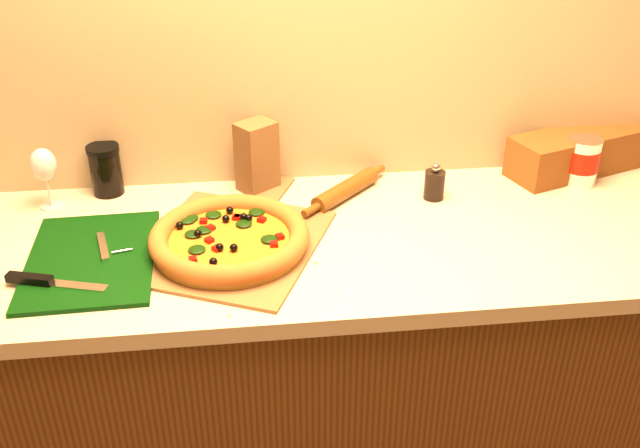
# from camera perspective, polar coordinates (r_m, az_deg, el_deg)

# --- Properties ---
(cabinet) EXTENTS (2.80, 0.65, 0.86)m
(cabinet) POSITION_cam_1_polar(r_m,az_deg,el_deg) (2.02, 0.04, -12.43)
(cabinet) COLOR #43290E
(cabinet) RESTS_ON ground
(countertop) EXTENTS (2.84, 0.68, 0.04)m
(countertop) POSITION_cam_1_polar(r_m,az_deg,el_deg) (1.75, 0.04, -1.45)
(countertop) COLOR #BEAD94
(countertop) RESTS_ON cabinet
(pizza_peel) EXTENTS (0.54, 0.64, 0.01)m
(pizza_peel) POSITION_cam_1_polar(r_m,az_deg,el_deg) (1.72, -6.96, -1.33)
(pizza_peel) COLOR brown
(pizza_peel) RESTS_ON countertop
(pizza) EXTENTS (0.37, 0.37, 0.05)m
(pizza) POSITION_cam_1_polar(r_m,az_deg,el_deg) (1.67, -7.25, -1.15)
(pizza) COLOR #B8752E
(pizza) RESTS_ON pizza_peel
(cutting_board) EXTENTS (0.31, 0.41, 0.03)m
(cutting_board) POSITION_cam_1_polar(r_m,az_deg,el_deg) (1.71, -17.94, -2.71)
(cutting_board) COLOR black
(cutting_board) RESTS_ON countertop
(pepper_grinder) EXTENTS (0.05, 0.05, 0.10)m
(pepper_grinder) POSITION_cam_1_polar(r_m,az_deg,el_deg) (1.91, 9.14, 3.19)
(pepper_grinder) COLOR black
(pepper_grinder) RESTS_ON countertop
(rolling_pin) EXTENTS (0.26, 0.26, 0.05)m
(rolling_pin) POSITION_cam_1_polar(r_m,az_deg,el_deg) (1.90, 2.06, 2.76)
(rolling_pin) COLOR #603410
(rolling_pin) RESTS_ON countertop
(coffee_canister) EXTENTS (0.10, 0.10, 0.13)m
(coffee_canister) POSITION_cam_1_polar(r_m,az_deg,el_deg) (2.09, 20.20, 4.81)
(coffee_canister) COLOR silver
(coffee_canister) RESTS_ON countertop
(bread_bag) EXTENTS (0.45, 0.27, 0.12)m
(bread_bag) POSITION_cam_1_polar(r_m,az_deg,el_deg) (2.17, 20.09, 5.48)
(bread_bag) COLOR #623512
(bread_bag) RESTS_ON countertop
(wine_glass) EXTENTS (0.07, 0.07, 0.16)m
(wine_glass) POSITION_cam_1_polar(r_m,az_deg,el_deg) (1.94, -21.24, 4.33)
(wine_glass) COLOR silver
(wine_glass) RESTS_ON countertop
(paper_bag) EXTENTS (0.12, 0.12, 0.19)m
(paper_bag) POSITION_cam_1_polar(r_m,az_deg,el_deg) (1.92, -5.07, 5.39)
(paper_bag) COLOR brown
(paper_bag) RESTS_ON countertop
(dark_jar) EXTENTS (0.09, 0.09, 0.14)m
(dark_jar) POSITION_cam_1_polar(r_m,az_deg,el_deg) (1.99, -16.76, 4.19)
(dark_jar) COLOR black
(dark_jar) RESTS_ON countertop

